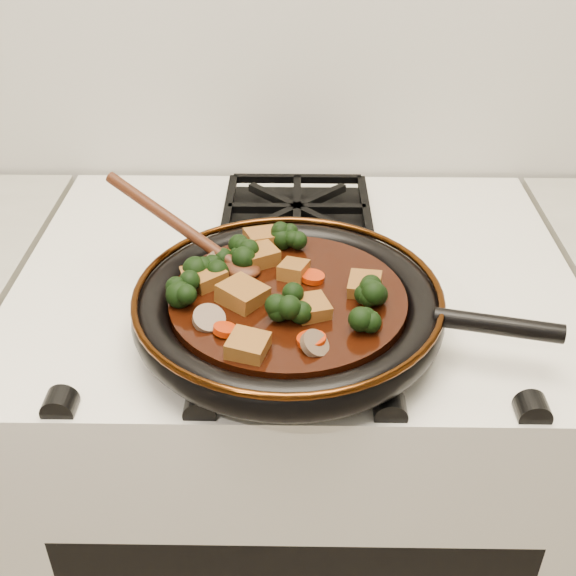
{
  "coord_description": "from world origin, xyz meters",
  "views": [
    {
      "loc": [
        0.0,
        0.85,
        1.44
      ],
      "look_at": [
        -0.01,
        1.54,
        0.97
      ],
      "focal_mm": 45.0,
      "sensor_mm": 36.0,
      "label": 1
    }
  ],
  "objects": [
    {
      "name": "tofu_cube_7",
      "position": [
        -0.04,
        1.66,
        0.97
      ],
      "size": [
        0.05,
        0.05,
        0.03
      ],
      "primitive_type": "cube",
      "rotation": [
        -0.08,
        0.05,
        0.37
      ],
      "color": "brown",
      "rests_on": "braising_sauce"
    },
    {
      "name": "tofu_cube_5",
      "position": [
        0.08,
        1.55,
        0.97
      ],
      "size": [
        0.04,
        0.05,
        0.03
      ],
      "primitive_type": "cube",
      "rotation": [
        -0.05,
        -0.1,
        1.38
      ],
      "color": "brown",
      "rests_on": "braising_sauce"
    },
    {
      "name": "stove",
      "position": [
        0.0,
        1.69,
        0.45
      ],
      "size": [
        0.76,
        0.6,
        0.9
      ],
      "primitive_type": "cube",
      "color": "white",
      "rests_on": "ground"
    },
    {
      "name": "broccoli_floret_2",
      "position": [
        -0.08,
        1.62,
        0.97
      ],
      "size": [
        0.08,
        0.09,
        0.06
      ],
      "primitive_type": null,
      "rotation": [
        0.07,
        0.21,
        2.36
      ],
      "color": "black",
      "rests_on": "braising_sauce"
    },
    {
      "name": "carrot_coin_2",
      "position": [
        0.02,
        1.57,
        0.96
      ],
      "size": [
        0.03,
        0.03,
        0.01
      ],
      "primitive_type": "cylinder",
      "rotation": [
        -0.04,
        0.09,
        0.0
      ],
      "color": "#AF2604",
      "rests_on": "braising_sauce"
    },
    {
      "name": "wooden_spoon",
      "position": [
        -0.12,
        1.62,
        0.98
      ],
      "size": [
        0.13,
        0.09,
        0.21
      ],
      "rotation": [
        0.0,
        0.0,
        2.6
      ],
      "color": "#431D0E",
      "rests_on": "braising_sauce"
    },
    {
      "name": "tofu_cube_9",
      "position": [
        0.02,
        1.51,
        0.97
      ],
      "size": [
        0.05,
        0.05,
        0.02
      ],
      "primitive_type": "cube",
      "rotation": [
        0.06,
        -0.04,
        1.92
      ],
      "color": "brown",
      "rests_on": "braising_sauce"
    },
    {
      "name": "mushroom_slice_1",
      "position": [
        -0.1,
        1.49,
        0.97
      ],
      "size": [
        0.05,
        0.05,
        0.02
      ],
      "primitive_type": "cylinder",
      "rotation": [
        0.44,
        0.0,
        0.64
      ],
      "color": "brown",
      "rests_on": "braising_sauce"
    },
    {
      "name": "broccoli_floret_6",
      "position": [
        -0.13,
        1.53,
        0.97
      ],
      "size": [
        0.09,
        0.09,
        0.06
      ],
      "primitive_type": null,
      "rotation": [
        -0.18,
        -0.06,
        2.34
      ],
      "color": "black",
      "rests_on": "braising_sauce"
    },
    {
      "name": "mushroom_slice_2",
      "position": [
        0.02,
        1.44,
        0.97
      ],
      "size": [
        0.04,
        0.04,
        0.03
      ],
      "primitive_type": "cylinder",
      "rotation": [
        0.65,
        0.0,
        1.05
      ],
      "color": "brown",
      "rests_on": "braising_sauce"
    },
    {
      "name": "broccoli_floret_7",
      "position": [
        -0.01,
        1.66,
        0.97
      ],
      "size": [
        0.09,
        0.09,
        0.06
      ],
      "primitive_type": null,
      "rotation": [
        0.17,
        0.08,
        0.74
      ],
      "color": "black",
      "rests_on": "braising_sauce"
    },
    {
      "name": "carrot_coin_1",
      "position": [
        -0.04,
        1.64,
        0.96
      ],
      "size": [
        0.03,
        0.03,
        0.01
      ],
      "primitive_type": "cylinder",
      "rotation": [
        0.02,
        -0.06,
        0.0
      ],
      "color": "#AF2604",
      "rests_on": "braising_sauce"
    },
    {
      "name": "burner_grate_back",
      "position": [
        0.0,
        1.83,
        0.91
      ],
      "size": [
        0.23,
        0.23,
        0.03
      ],
      "primitive_type": null,
      "color": "black",
      "rests_on": "stove"
    },
    {
      "name": "broccoli_floret_0",
      "position": [
        0.08,
        1.49,
        0.97
      ],
      "size": [
        0.09,
        0.08,
        0.06
      ],
      "primitive_type": null,
      "rotation": [
        0.15,
        -0.04,
        2.36
      ],
      "color": "black",
      "rests_on": "braising_sauce"
    },
    {
      "name": "tofu_cube_1",
      "position": [
        -0.11,
        1.57,
        0.97
      ],
      "size": [
        0.05,
        0.05,
        0.02
      ],
      "primitive_type": "cube",
      "rotation": [
        -0.03,
        0.02,
        2.25
      ],
      "color": "brown",
      "rests_on": "braising_sauce"
    },
    {
      "name": "broccoli_floret_4",
      "position": [
        0.09,
        1.53,
        0.97
      ],
      "size": [
        0.08,
        0.09,
        0.07
      ],
      "primitive_type": null,
      "rotation": [
        0.17,
        -0.18,
        0.59
      ],
      "color": "black",
      "rests_on": "braising_sauce"
    },
    {
      "name": "tofu_cube_2",
      "position": [
        -0.06,
        1.53,
        0.97
      ],
      "size": [
        0.07,
        0.06,
        0.03
      ],
      "primitive_type": "cube",
      "rotation": [
        0.06,
        0.06,
        0.9
      ],
      "color": "brown",
      "rests_on": "braising_sauce"
    },
    {
      "name": "mushroom_slice_3",
      "position": [
        -0.09,
        1.6,
        0.97
      ],
      "size": [
        0.04,
        0.04,
        0.02
      ],
      "primitive_type": "cylinder",
      "rotation": [
        0.58,
        0.0,
        0.32
      ],
      "color": "brown",
      "rests_on": "braising_sauce"
    },
    {
      "name": "braising_sauce",
      "position": [
        -0.01,
        1.54,
        0.95
      ],
      "size": [
        0.28,
        0.28,
        0.02
      ],
      "primitive_type": "cylinder",
      "color": "black",
      "rests_on": "skillet"
    },
    {
      "name": "burner_grate_front",
      "position": [
        0.0,
        1.55,
        0.91
      ],
      "size": [
        0.23,
        0.23,
        0.03
      ],
      "primitive_type": null,
      "color": "black",
      "rests_on": "stove"
    },
    {
      "name": "skillet",
      "position": [
        -0.01,
        1.54,
        0.94
      ],
      "size": [
        0.49,
        0.37,
        0.05
      ],
      "rotation": [
        0.0,
        0.0,
        -0.22
      ],
      "color": "black",
      "rests_on": "burner_grate_front"
    },
    {
      "name": "broccoli_floret_5",
      "position": [
        -0.01,
        1.5,
        0.97
      ],
      "size": [
        0.07,
        0.07,
        0.06
      ],
      "primitive_type": null,
      "rotation": [
        0.02,
        -0.1,
        0.26
      ],
      "color": "black",
      "rests_on": "braising_sauce"
    },
    {
      "name": "tofu_cube_4",
      "position": [
        -0.05,
        1.44,
        0.97
      ],
      "size": [
        0.05,
        0.05,
        0.02
      ],
      "primitive_type": "cube",
      "rotation": [
        0.05,
        -0.02,
        1.29
      ],
      "color": "brown",
      "rests_on": "braising_sauce"
    },
    {
      "name": "carrot_coin_0",
      "position": [
        0.02,
        1.45,
        0.96
      ],
      "size": [
        0.03,
        0.03,
        0.01
      ],
      "primitive_type": "cylinder",
      "rotation": [
        -0.09,
        -0.08,
        0.0
      ],
      "color": "#AF2604",
      "rests_on": "braising_sauce"
    },
    {
      "name": "tofu_cube_3",
      "position": [
        -0.0,
        1.59,
        0.97
      ],
      "size": [
        0.04,
        0.05,
        0.02
      ],
      "primitive_type": "cube",
      "rotation": [
        -0.04,
        0.12,
        1.22
      ],
      "color": "brown",
      "rests_on": "braising_sauce"
    },
    {
      "name": "tofu_cube_8",
      "position": [
        -0.12,
        1.57,
        0.97
      ],
      "size": [
        0.05,
        0.05,
        0.03
      ],
      "primitive_type": "cube",
      "rotation": [
        0.11,
        -0.11,
        0.32
      ],
      "color": "brown",
      "rests_on": "braising_sauce"
    },
    {
      "name": "mushroom_slice_0",
      "position": [
        -0.1,
        1.6,
        0.97
      ],
      "size": [
        0.05,
        0.05,
        0.03
      ],
      "primitive_type": "cylinder",
      "rotation": [
        0.78,
        0.0,
        0.98
      ],
      "color": "brown",
      "rests_on": "braising_sauce"
    },
    {
      "name": "carrot_coin_3",
      "position": [
        -0.08,
        1.47,
        0.96
      ],
      "size": [
        0.03,
        0.03,
        0.02
      ],
      "primitive_type": "cylinder",
      "rotation": [
        -0.14,
        0.18,
        0.0
      ],
      "color": "#AF2604",
      "rests_on": "braising_sauce"
    },
    {
      "name": "tofu_cube_6",
      "position": [
        -0.07,
        1.63,
        0.97
      ],
      "size": [
        0.04,
        0.04,
        0.02
      ],
      "primitive_type": "cube",
      "rotation": [
        0.05,
        -0.01,
        0.04
      ],
      "color": "brown",
      "rests_on": "braising_sauce"
    },
    {
      "name": "tofu_cube_0",
      "position": [
        -0.05,
        1.62,
        0.97
      ],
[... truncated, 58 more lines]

